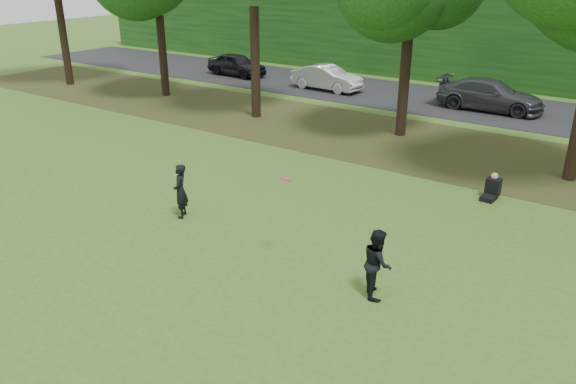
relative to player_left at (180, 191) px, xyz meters
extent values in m
plane|color=#385C1C|center=(4.80, -2.49, -0.81)|extent=(120.00, 120.00, 0.00)
cube|color=#3E2A16|center=(4.80, 10.51, -0.81)|extent=(60.00, 7.00, 0.01)
cube|color=black|center=(4.80, 18.51, -0.80)|extent=(70.00, 7.00, 0.02)
cube|color=#144112|center=(4.80, 24.51, 1.69)|extent=(70.00, 3.00, 5.00)
imported|color=black|center=(0.00, 0.00, 0.00)|extent=(0.64, 0.71, 1.62)
imported|color=black|center=(6.55, -0.51, -0.01)|extent=(0.94, 0.99, 1.61)
imported|color=black|center=(-12.59, 17.80, -0.08)|extent=(4.29, 1.99, 1.42)
imported|color=#B7B8C0|center=(-5.50, 17.40, -0.09)|extent=(4.32, 1.71, 1.40)
imported|color=#37393E|center=(3.64, 17.97, -0.04)|extent=(5.19, 2.14, 1.50)
cylinder|color=#F5146A|center=(4.02, -0.44, 1.40)|extent=(0.32, 0.31, 0.13)
cube|color=black|center=(7.06, 6.38, -0.73)|extent=(0.44, 0.59, 0.16)
cube|color=black|center=(7.09, 6.66, -0.45)|extent=(0.45, 0.37, 0.56)
sphere|color=tan|center=(7.09, 6.66, -0.09)|extent=(0.22, 0.22, 0.22)
cylinder|color=black|center=(-19.20, 9.91, 1.67)|extent=(0.44, 0.44, 4.96)
cylinder|color=black|center=(-12.20, 11.11, 1.33)|extent=(0.44, 0.44, 4.28)
cylinder|color=black|center=(-5.20, 10.31, 1.73)|extent=(0.44, 0.44, 5.08)
cylinder|color=black|center=(1.80, 11.41, 1.25)|extent=(0.44, 0.44, 4.12)
camera|label=1|loc=(11.11, -10.57, 6.19)|focal=35.00mm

